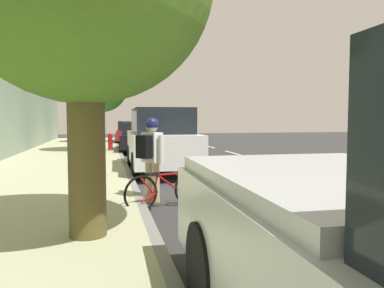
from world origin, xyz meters
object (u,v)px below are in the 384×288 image
at_px(parked_sedan_red_nearest, 130,132).
at_px(bicycle_at_curb, 166,190).
at_px(fire_hydrant, 110,141).
at_px(street_tree_near_cyclist, 102,88).
at_px(parked_suv_white_mid, 161,139).
at_px(cyclist_with_backpack, 151,152).
at_px(parked_sedan_black_second, 138,137).
at_px(street_tree_mid_block, 100,63).

distance_m(parked_sedan_red_nearest, bicycle_at_curb, 18.96).
distance_m(parked_sedan_red_nearest, fire_hydrant, 7.30).
relative_size(bicycle_at_curb, street_tree_near_cyclist, 0.31).
xyz_separation_m(parked_suv_white_mid, cyclist_with_backpack, (0.82, 4.47, 0.00)).
xyz_separation_m(cyclist_with_backpack, fire_hydrant, (0.67, -11.35, -0.45)).
bearing_deg(parked_sedan_black_second, street_tree_mid_block, 24.29).
relative_size(parked_sedan_red_nearest, street_tree_mid_block, 0.84).
xyz_separation_m(bicycle_at_curb, street_tree_near_cyclist, (1.30, -18.48, 3.34)).
distance_m(bicycle_at_curb, fire_hydrant, 11.82).
bearing_deg(fire_hydrant, street_tree_near_cyclist, -86.49).
distance_m(parked_sedan_red_nearest, parked_suv_white_mid, 14.05).
height_order(parked_sedan_black_second, fire_hydrant, parked_sedan_black_second).
height_order(street_tree_mid_block, fire_hydrant, street_tree_mid_block).
xyz_separation_m(parked_sedan_black_second, parked_suv_white_mid, (-0.11, 7.29, 0.27)).
distance_m(parked_sedan_black_second, street_tree_mid_block, 4.03).
relative_size(parked_suv_white_mid, street_tree_near_cyclist, 0.92).
bearing_deg(parked_sedan_black_second, cyclist_with_backpack, 86.55).
bearing_deg(street_tree_mid_block, bicycle_at_curb, 96.54).
relative_size(bicycle_at_curb, cyclist_with_backpack, 0.95).
height_order(parked_sedan_red_nearest, bicycle_at_curb, parked_sedan_red_nearest).
xyz_separation_m(parked_suv_white_mid, street_tree_mid_block, (1.91, -6.48, 3.24)).
bearing_deg(cyclist_with_backpack, parked_sedan_black_second, -93.45).
xyz_separation_m(parked_sedan_red_nearest, street_tree_mid_block, (1.78, 7.57, 3.51)).
bearing_deg(cyclist_with_backpack, parked_suv_white_mid, -100.43).
bearing_deg(street_tree_near_cyclist, fire_hydrant, 93.51).
distance_m(bicycle_at_curb, cyclist_with_backpack, 0.83).
height_order(bicycle_at_curb, street_tree_mid_block, street_tree_mid_block).
bearing_deg(cyclist_with_backpack, fire_hydrant, -86.60).
bearing_deg(bicycle_at_curb, parked_sedan_red_nearest, -91.44).
distance_m(cyclist_with_backpack, street_tree_near_cyclist, 18.28).
distance_m(street_tree_near_cyclist, fire_hydrant, 7.40).
bearing_deg(cyclist_with_backpack, street_tree_mid_block, -84.34).
distance_m(parked_sedan_black_second, parked_suv_white_mid, 7.29).
bearing_deg(fire_hydrant, parked_sedan_red_nearest, -100.81).
relative_size(parked_sedan_red_nearest, bicycle_at_curb, 2.80).
bearing_deg(parked_suv_white_mid, street_tree_mid_block, -73.59).
xyz_separation_m(street_tree_near_cyclist, fire_hydrant, (-0.41, 6.70, -3.12)).
xyz_separation_m(parked_sedan_black_second, street_tree_mid_block, (1.79, 0.81, 3.51)).
bearing_deg(cyclist_with_backpack, street_tree_near_cyclist, -86.56).
bearing_deg(street_tree_mid_block, street_tree_near_cyclist, -90.00).
bearing_deg(parked_suv_white_mid, cyclist_with_backpack, 79.57).
relative_size(cyclist_with_backpack, fire_hydrant, 2.01).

